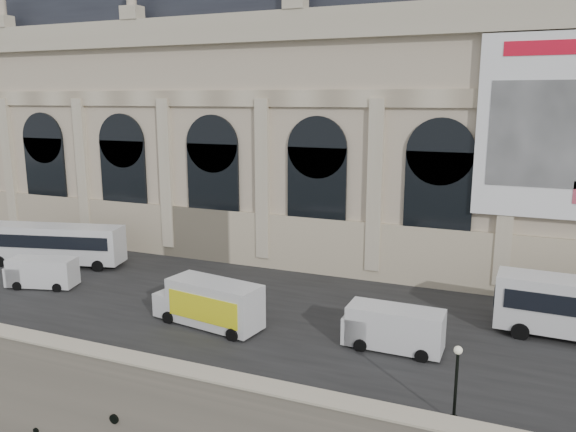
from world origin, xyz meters
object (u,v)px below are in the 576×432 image
at_px(bus_left, 55,243).
at_px(van_c, 389,328).
at_px(van_b, 39,272).
at_px(box_truck, 209,303).
at_px(lamp_right, 456,385).

bearing_deg(bus_left, van_c, -10.14).
bearing_deg(van_b, bus_left, 123.19).
height_order(bus_left, box_truck, bus_left).
height_order(bus_left, van_b, bus_left).
relative_size(van_c, lamp_right, 1.53).
bearing_deg(bus_left, box_truck, -18.66).
height_order(van_b, box_truck, box_truck).
bearing_deg(lamp_right, box_truck, 160.76).
bearing_deg(box_truck, bus_left, 161.34).
distance_m(bus_left, van_b, 6.26).
distance_m(bus_left, van_c, 32.50).
bearing_deg(box_truck, van_c, 5.12).
distance_m(van_c, lamp_right, 8.26).
xyz_separation_m(bus_left, box_truck, (20.09, -6.78, -0.51)).
relative_size(van_b, box_truck, 0.72).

